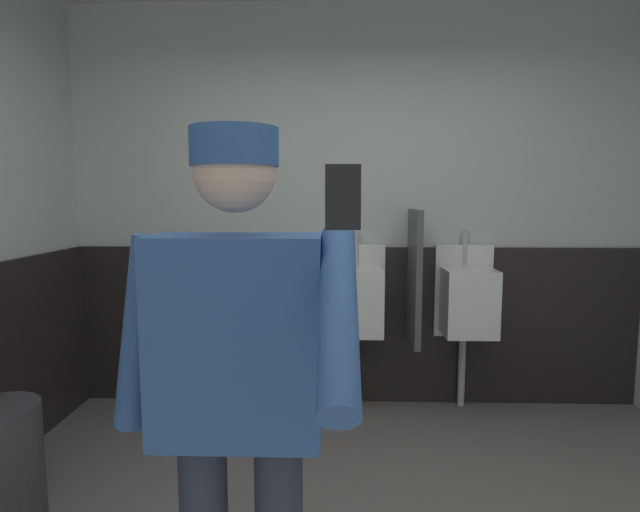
# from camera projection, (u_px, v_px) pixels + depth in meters

# --- Properties ---
(wall_back) EXTENTS (4.59, 0.12, 2.80)m
(wall_back) POSITION_uv_depth(u_px,v_px,m) (356.00, 209.00, 3.62)
(wall_back) COLOR silver
(wall_back) RESTS_ON ground_plane
(wainscot_band_back) EXTENTS (3.99, 0.03, 1.13)m
(wainscot_band_back) POSITION_uv_depth(u_px,v_px,m) (356.00, 325.00, 3.64)
(wainscot_band_back) COLOR black
(wainscot_band_back) RESTS_ON ground_plane
(urinal_left) EXTENTS (0.40, 0.34, 1.24)m
(urinal_left) POSITION_uv_depth(u_px,v_px,m) (357.00, 300.00, 3.47)
(urinal_left) COLOR white
(urinal_left) RESTS_ON ground_plane
(urinal_middle) EXTENTS (0.40, 0.34, 1.24)m
(urinal_middle) POSITION_uv_depth(u_px,v_px,m) (467.00, 301.00, 3.45)
(urinal_middle) COLOR white
(urinal_middle) RESTS_ON ground_plane
(privacy_divider_panel) EXTENTS (0.04, 0.40, 0.90)m
(privacy_divider_panel) POSITION_uv_depth(u_px,v_px,m) (414.00, 277.00, 3.37)
(privacy_divider_panel) COLOR #4C4C51
(person) EXTENTS (0.69, 0.60, 1.66)m
(person) POSITION_uv_depth(u_px,v_px,m) (238.00, 374.00, 1.42)
(person) COLOR #2D3342
(person) RESTS_ON ground_plane
(cell_phone) EXTENTS (0.06, 0.03, 0.11)m
(cell_phone) POSITION_uv_depth(u_px,v_px,m) (343.00, 198.00, 0.85)
(cell_phone) COLOR black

